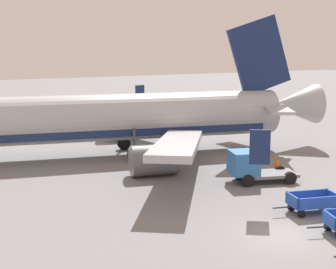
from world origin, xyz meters
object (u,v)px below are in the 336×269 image
service_truck_beside_carts (251,166)px  traffic_cone_near_plane (276,161)px  baggage_cart_third_in_row (313,202)px  airplane (110,119)px

service_truck_beside_carts → traffic_cone_near_plane: size_ratio=6.98×
baggage_cart_third_in_row → airplane: bearing=105.4°
airplane → service_truck_beside_carts: (5.44, -11.30, -1.95)m
airplane → service_truck_beside_carts: bearing=-64.3°
airplane → baggage_cart_third_in_row: airplane is taller
traffic_cone_near_plane → airplane: bearing=138.9°
service_truck_beside_carts → traffic_cone_near_plane: 5.21m
airplane → service_truck_beside_carts: 12.70m
airplane → traffic_cone_near_plane: airplane is taller
service_truck_beside_carts → airplane: bearing=115.7°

